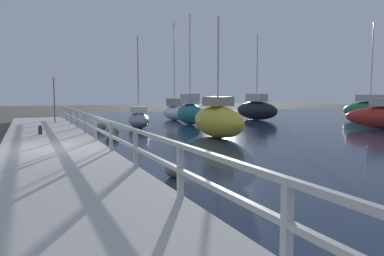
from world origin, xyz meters
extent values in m
plane|color=#4C473D|center=(0.00, 0.00, 0.00)|extent=(120.00, 120.00, 0.00)
cube|color=beige|center=(0.00, 0.00, 0.15)|extent=(3.46, 36.00, 0.30)
cube|color=beige|center=(1.63, -10.31, 0.79)|extent=(0.10, 0.10, 0.98)
cube|color=beige|center=(1.63, -7.36, 0.79)|extent=(0.10, 0.10, 0.98)
cube|color=beige|center=(1.63, -4.42, 0.79)|extent=(0.10, 0.10, 0.98)
cube|color=beige|center=(1.63, -1.47, 0.79)|extent=(0.10, 0.10, 0.98)
cube|color=beige|center=(1.63, 1.47, 0.79)|extent=(0.10, 0.10, 0.98)
cube|color=beige|center=(1.63, 4.42, 0.79)|extent=(0.10, 0.10, 0.98)
cube|color=beige|center=(1.63, 7.36, 0.79)|extent=(0.10, 0.10, 0.98)
cube|color=beige|center=(1.63, 10.31, 0.79)|extent=(0.10, 0.10, 0.98)
cube|color=beige|center=(1.63, 13.25, 0.79)|extent=(0.10, 0.10, 0.98)
cube|color=beige|center=(1.63, 16.20, 0.79)|extent=(0.10, 0.10, 0.98)
cube|color=beige|center=(1.63, 0.00, 1.23)|extent=(0.09, 32.50, 0.08)
cube|color=beige|center=(1.63, 0.00, 0.79)|extent=(0.09, 32.50, 0.08)
ellipsoid|color=slate|center=(3.09, 8.44, 0.23)|extent=(0.62, 0.56, 0.47)
ellipsoid|color=#666056|center=(2.60, -4.58, 0.19)|extent=(0.51, 0.46, 0.38)
ellipsoid|color=slate|center=(2.98, 4.90, 0.25)|extent=(0.67, 0.61, 0.50)
ellipsoid|color=slate|center=(2.81, 3.95, 0.18)|extent=(0.48, 0.43, 0.36)
cylinder|color=#333338|center=(-0.28, 4.83, 0.45)|extent=(0.18, 0.18, 0.30)
sphere|color=#333338|center=(-0.28, 4.83, 0.63)|extent=(0.16, 0.16, 0.16)
cylinder|color=#514C47|center=(0.83, 12.17, 1.64)|extent=(0.07, 0.07, 2.69)
sphere|color=beige|center=(0.83, 12.17, 3.12)|extent=(0.25, 0.25, 0.25)
ellipsoid|color=#1E707A|center=(9.51, 10.33, 0.73)|extent=(1.44, 3.30, 1.44)
cube|color=beige|center=(9.51, 10.33, 1.80)|extent=(0.94, 1.34, 0.69)
cylinder|color=silver|center=(9.51, 10.33, 4.49)|extent=(0.09, 0.09, 6.07)
ellipsoid|color=black|center=(16.55, 12.71, 0.76)|extent=(2.01, 4.75, 1.50)
cube|color=beige|center=(16.55, 12.71, 1.82)|extent=(1.16, 1.87, 0.63)
cylinder|color=silver|center=(16.55, 12.71, 4.22)|extent=(0.09, 0.09, 5.43)
ellipsoid|color=gold|center=(7.68, 2.72, 0.78)|extent=(1.62, 4.41, 1.53)
cube|color=#9E937F|center=(7.68, 2.72, 1.77)|extent=(1.11, 1.32, 0.45)
cylinder|color=silver|center=(7.68, 2.72, 3.67)|extent=(0.09, 0.09, 4.25)
ellipsoid|color=white|center=(10.10, 14.84, 0.57)|extent=(1.42, 3.73, 1.12)
cube|color=#9E937F|center=(10.10, 14.84, 1.45)|extent=(0.92, 1.36, 0.64)
cylinder|color=silver|center=(10.10, 14.84, 4.48)|extent=(0.09, 0.09, 6.71)
ellipsoid|color=#236B42|center=(23.45, 7.48, 0.77)|extent=(1.90, 5.97, 1.53)
cube|color=beige|center=(23.45, 7.48, 1.80)|extent=(1.12, 2.43, 0.53)
cylinder|color=silver|center=(23.45, 7.48, 4.53)|extent=(0.09, 0.09, 5.98)
ellipsoid|color=gray|center=(5.53, 9.18, 0.49)|extent=(1.82, 3.68, 0.95)
cube|color=silver|center=(5.53, 9.18, 1.16)|extent=(1.10, 1.59, 0.39)
cylinder|color=silver|center=(5.53, 9.18, 3.30)|extent=(0.09, 0.09, 4.67)
camera|label=1|loc=(-0.79, -13.36, 2.13)|focal=35.00mm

